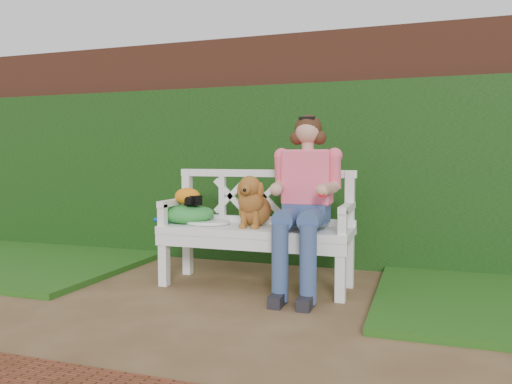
% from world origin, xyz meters
% --- Properties ---
extents(ground, '(60.00, 60.00, 0.00)m').
position_xyz_m(ground, '(0.00, 0.00, 0.00)').
color(ground, brown).
extents(brick_wall, '(10.00, 0.30, 2.20)m').
position_xyz_m(brick_wall, '(0.00, 1.90, 1.10)').
color(brick_wall, brown).
rests_on(brick_wall, ground).
extents(ivy_hedge, '(10.00, 0.18, 1.70)m').
position_xyz_m(ivy_hedge, '(0.00, 1.68, 0.85)').
color(ivy_hedge, '#254818').
rests_on(ivy_hedge, ground).
extents(grass_left, '(2.60, 2.00, 0.05)m').
position_xyz_m(grass_left, '(-2.40, 0.90, 0.03)').
color(grass_left, '#27541D').
rests_on(grass_left, ground).
extents(garden_bench, '(1.64, 0.78, 0.48)m').
position_xyz_m(garden_bench, '(0.17, 0.75, 0.24)').
color(garden_bench, white).
rests_on(garden_bench, ground).
extents(seated_woman, '(0.77, 0.87, 1.29)m').
position_xyz_m(seated_woman, '(0.57, 0.73, 0.64)').
color(seated_woman, '#FF3934').
rests_on(seated_woman, ground).
extents(dog, '(0.30, 0.39, 0.41)m').
position_xyz_m(dog, '(0.16, 0.73, 0.68)').
color(dog, brown).
rests_on(dog, garden_bench).
extents(tennis_racket, '(0.76, 0.52, 0.03)m').
position_xyz_m(tennis_racket, '(-0.28, 0.74, 0.50)').
color(tennis_racket, white).
rests_on(tennis_racket, garden_bench).
extents(green_bag, '(0.52, 0.44, 0.15)m').
position_xyz_m(green_bag, '(-0.43, 0.76, 0.56)').
color(green_bag, '#2C6826').
rests_on(green_bag, garden_bench).
extents(camera_item, '(0.14, 0.11, 0.08)m').
position_xyz_m(camera_item, '(-0.36, 0.73, 0.67)').
color(camera_item, black).
rests_on(camera_item, green_bag).
extents(baseball_glove, '(0.25, 0.20, 0.14)m').
position_xyz_m(baseball_glove, '(-0.43, 0.76, 0.70)').
color(baseball_glove, orange).
rests_on(baseball_glove, green_bag).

